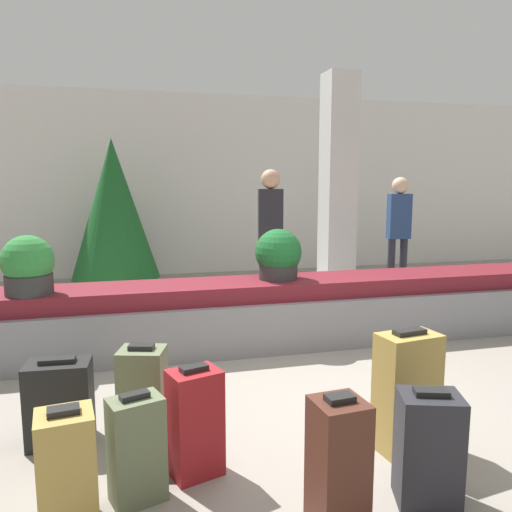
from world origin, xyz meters
The scene contains 17 objects.
ground_plane centered at (0.00, 0.00, 0.00)m, with size 18.00×18.00×0.00m, color gray.
back_wall centered at (0.00, 5.68, 1.60)m, with size 18.00×0.06×3.20m.
carousel centered at (0.00, 1.44, 0.32)m, with size 8.49×0.81×0.67m.
pillar centered at (1.76, 3.50, 1.60)m, with size 0.44×0.44×3.20m.
suitcase_0 centered at (-0.90, -0.71, 0.31)m, with size 0.33×0.29×0.64m.
suitcase_1 centered at (0.23, -1.26, 0.30)m, with size 0.37×0.33×0.62m.
suitcase_2 centered at (-1.55, -1.02, 0.30)m, with size 0.29×0.27×0.62m.
suitcase_3 centered at (-1.22, -0.88, 0.28)m, with size 0.31×0.26×0.59m.
suitcase_4 centered at (-0.29, -1.31, 0.32)m, with size 0.26×0.26×0.67m.
suitcase_5 centered at (-1.17, -0.33, 0.32)m, with size 0.33×0.30×0.67m.
suitcase_6 centered at (0.41, -0.75, 0.37)m, with size 0.40×0.28×0.77m.
suitcase_8 centered at (-1.69, -0.16, 0.27)m, with size 0.41×0.28×0.57m.
potted_plant_0 centered at (-2.10, 1.33, 0.92)m, with size 0.45×0.45×0.53m.
potted_plant_1 centered at (0.24, 1.47, 0.91)m, with size 0.48×0.48×0.52m.
traveler_0 centered at (2.62, 3.23, 1.04)m, with size 0.34×0.24×1.72m.
traveler_1 centered at (0.59, 2.99, 1.11)m, with size 0.35×0.25×1.82m.
decorated_tree centered at (-1.45, 4.54, 1.24)m, with size 1.33×1.33×2.31m.
Camera 1 is at (-1.21, -3.36, 1.66)m, focal length 35.00 mm.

